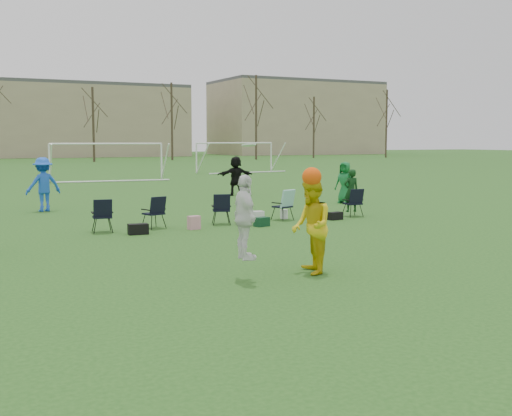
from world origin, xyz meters
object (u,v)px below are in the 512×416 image
goal_mid (107,151)px  goal_right (235,149)px  fielder_green_far (345,182)px  fielder_black (236,176)px  fielder_blue (43,184)px  center_contest (292,222)px

goal_mid → goal_right: same height
fielder_green_far → goal_mid: (-5.27, 19.90, 1.05)m
fielder_black → goal_mid: 14.75m
fielder_black → fielder_blue: bearing=27.4°
goal_right → center_contest: bearing=-120.9°
fielder_black → center_contest: bearing=77.7°
fielder_green_far → center_contest: 14.83m
fielder_green_far → center_contest: bearing=-62.8°
center_contest → goal_right: size_ratio=0.35×
fielder_blue → fielder_green_far: size_ratio=1.15×
center_contest → goal_right: 40.80m
center_contest → goal_right: (15.88, 37.58, 0.87)m
center_contest → goal_mid: center_contest is taller
fielder_blue → fielder_green_far: fielder_blue is taller
fielder_green_far → center_contest: (-9.15, -11.67, 0.19)m
fielder_green_far → goal_mid: bearing=170.1°
goal_mid → fielder_blue: bearing=-106.4°
goal_mid → goal_right: 13.42m
center_contest → goal_right: center_contest is taller
fielder_black → goal_right: bearing=-105.6°
goal_right → goal_mid: bearing=-161.4°
fielder_green_far → fielder_black: fielder_black is taller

